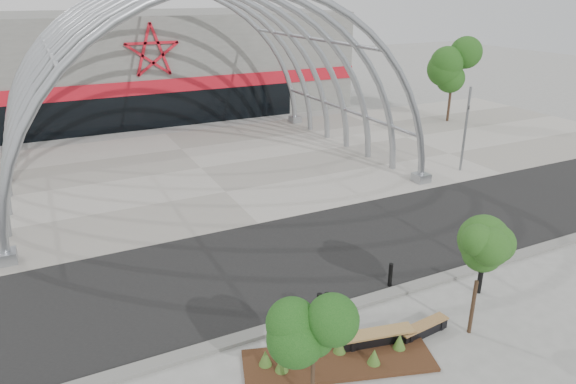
{
  "coord_description": "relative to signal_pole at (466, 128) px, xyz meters",
  "views": [
    {
      "loc": [
        -7.98,
        -12.16,
        9.72
      ],
      "look_at": [
        0.0,
        4.0,
        2.6
      ],
      "focal_mm": 32.0,
      "sensor_mm": 36.0,
      "label": 1
    }
  ],
  "objects": [
    {
      "name": "ground",
      "position": [
        -13.29,
        -8.5,
        -2.52
      ],
      "size": [
        140.0,
        140.0,
        0.0
      ],
      "primitive_type": "plane",
      "color": "gray",
      "rests_on": "ground"
    },
    {
      "name": "road",
      "position": [
        -13.29,
        -5.0,
        -2.51
      ],
      "size": [
        140.0,
        7.0,
        0.02
      ],
      "primitive_type": "cube",
      "color": "black",
      "rests_on": "ground"
    },
    {
      "name": "forecourt",
      "position": [
        -13.29,
        7.0,
        -2.5
      ],
      "size": [
        60.0,
        17.0,
        0.04
      ],
      "primitive_type": "cube",
      "color": "gray",
      "rests_on": "ground"
    },
    {
      "name": "kerb",
      "position": [
        -13.29,
        -8.75,
        -2.46
      ],
      "size": [
        60.0,
        0.5,
        0.12
      ],
      "primitive_type": "cube",
      "color": "slate",
      "rests_on": "ground"
    },
    {
      "name": "arena_building",
      "position": [
        -13.29,
        24.95,
        1.47
      ],
      "size": [
        34.0,
        15.24,
        8.0
      ],
      "color": "slate",
      "rests_on": "ground"
    },
    {
      "name": "vault_canopy",
      "position": [
        -13.29,
        7.0,
        -2.51
      ],
      "size": [
        20.8,
        15.8,
        20.36
      ],
      "color": "#999EA4",
      "rests_on": "ground"
    },
    {
      "name": "planting_bed",
      "position": [
        -14.92,
        -10.83,
        -2.39
      ],
      "size": [
        5.57,
        3.15,
        0.56
      ],
      "color": "black",
      "rests_on": "ground"
    },
    {
      "name": "signal_pole",
      "position": [
        0.0,
        0.0,
        0.0
      ],
      "size": [
        0.17,
        0.68,
        4.83
      ],
      "color": "slate",
      "rests_on": "ground"
    },
    {
      "name": "street_tree_0",
      "position": [
        -16.33,
        -12.01,
        -0.22
      ],
      "size": [
        1.4,
        1.4,
        3.2
      ],
      "color": "#312216",
      "rests_on": "ground"
    },
    {
      "name": "street_tree_1",
      "position": [
        -10.58,
        -11.48,
        0.0
      ],
      "size": [
        1.49,
        1.49,
        3.51
      ],
      "color": "black",
      "rests_on": "ground"
    },
    {
      "name": "bench_0",
      "position": [
        -13.48,
        -10.73,
        -2.3
      ],
      "size": [
        2.27,
        0.93,
        0.47
      ],
      "color": "black",
      "rests_on": "ground"
    },
    {
      "name": "bench_1",
      "position": [
        -11.92,
        -10.94,
        -2.34
      ],
      "size": [
        1.82,
        0.58,
        0.38
      ],
      "color": "black",
      "rests_on": "ground"
    },
    {
      "name": "bollard_0",
      "position": [
        -16.12,
        -10.38,
        -2.1
      ],
      "size": [
        0.14,
        0.14,
        0.85
      ],
      "primitive_type": "cylinder",
      "color": "black",
      "rests_on": "ground"
    },
    {
      "name": "bollard_1",
      "position": [
        -14.47,
        -9.07,
        -1.99
      ],
      "size": [
        0.17,
        0.17,
        1.07
      ],
      "primitive_type": "cylinder",
      "color": "black",
      "rests_on": "ground"
    },
    {
      "name": "bollard_2",
      "position": [
        -14.23,
        -9.11,
        -2.0
      ],
      "size": [
        0.17,
        0.17,
        1.05
      ],
      "primitive_type": "cylinder",
      "color": "black",
      "rests_on": "ground"
    },
    {
      "name": "bollard_3",
      "position": [
        -11.17,
        -8.28,
        -2.08
      ],
      "size": [
        0.14,
        0.14,
        0.89
      ],
      "primitive_type": "cylinder",
      "color": "black",
      "rests_on": "ground"
    },
    {
      "name": "bollard_4",
      "position": [
        -8.67,
        -9.96,
        -1.99
      ],
      "size": [
        0.17,
        0.17,
        1.07
      ],
      "primitive_type": "cylinder",
      "color": "black",
      "rests_on": "ground"
    },
    {
      "name": "bg_tree_1",
      "position": [
        7.71,
        9.5,
        1.73
      ],
      "size": [
        2.7,
        2.7,
        5.91
      ],
      "color": "black",
      "rests_on": "ground"
    }
  ]
}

